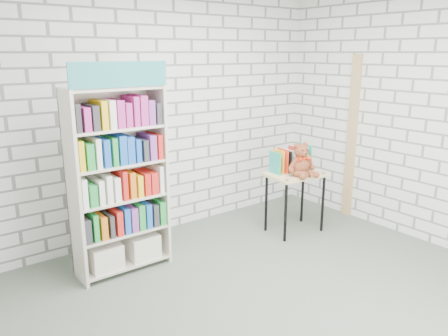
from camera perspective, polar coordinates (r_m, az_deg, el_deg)
ground at (r=4.08m, az=6.75°, el=-16.59°), size 4.50×4.50×0.00m
room_shell at (r=3.50m, az=7.65°, el=9.19°), size 4.52×4.02×2.81m
bookshelf at (r=4.33m, az=-13.60°, el=-1.51°), size 0.91×0.35×2.05m
display_table at (r=5.28m, az=9.31°, el=-1.73°), size 0.73×0.54×0.73m
table_books at (r=5.29m, az=8.65°, el=1.09°), size 0.49×0.26×0.28m
teddy_bear at (r=5.12m, az=10.11°, el=0.71°), size 0.35×0.34×0.38m
door_trim at (r=5.90m, az=16.34°, el=3.80°), size 0.05×0.12×2.10m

